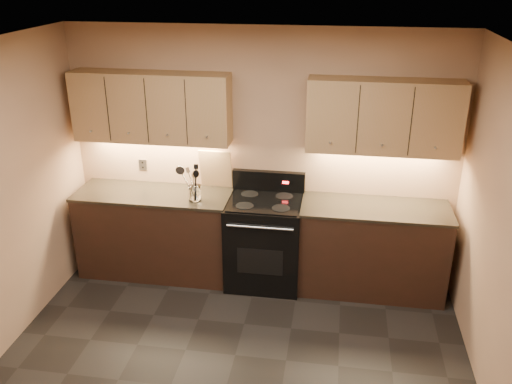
# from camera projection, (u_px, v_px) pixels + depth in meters

# --- Properties ---
(ceiling) EXTENTS (4.00, 4.00, 0.00)m
(ceiling) POSITION_uv_depth(u_px,v_px,m) (215.00, 60.00, 3.27)
(ceiling) COLOR silver
(ceiling) RESTS_ON wall_back
(wall_back) EXTENTS (4.00, 0.04, 2.60)m
(wall_back) POSITION_uv_depth(u_px,v_px,m) (262.00, 155.00, 5.60)
(wall_back) COLOR tan
(wall_back) RESTS_ON ground
(counter_left) EXTENTS (1.62, 0.62, 0.93)m
(counter_left) POSITION_uv_depth(u_px,v_px,m) (156.00, 232.00, 5.81)
(counter_left) COLOR black
(counter_left) RESTS_ON ground
(counter_right) EXTENTS (1.46, 0.62, 0.93)m
(counter_right) POSITION_uv_depth(u_px,v_px,m) (372.00, 249.00, 5.49)
(counter_right) COLOR black
(counter_right) RESTS_ON ground
(stove) EXTENTS (0.76, 0.68, 1.14)m
(stove) POSITION_uv_depth(u_px,v_px,m) (265.00, 240.00, 5.62)
(stove) COLOR black
(stove) RESTS_ON ground
(upper_cab_left) EXTENTS (1.60, 0.30, 0.70)m
(upper_cab_left) POSITION_uv_depth(u_px,v_px,m) (151.00, 107.00, 5.42)
(upper_cab_left) COLOR #A57952
(upper_cab_left) RESTS_ON wall_back
(upper_cab_right) EXTENTS (1.44, 0.30, 0.70)m
(upper_cab_right) POSITION_uv_depth(u_px,v_px,m) (383.00, 117.00, 5.10)
(upper_cab_right) COLOR #A57952
(upper_cab_right) RESTS_ON wall_back
(outlet_plate) EXTENTS (0.08, 0.01, 0.12)m
(outlet_plate) POSITION_uv_depth(u_px,v_px,m) (143.00, 165.00, 5.85)
(outlet_plate) COLOR #B2B5BA
(outlet_plate) RESTS_ON wall_back
(utensil_crock) EXTENTS (0.16, 0.16, 0.16)m
(utensil_crock) POSITION_uv_depth(u_px,v_px,m) (195.00, 193.00, 5.43)
(utensil_crock) COLOR white
(utensil_crock) RESTS_ON counter_left
(cutting_board) EXTENTS (0.34, 0.12, 0.43)m
(cutting_board) POSITION_uv_depth(u_px,v_px,m) (216.00, 169.00, 5.68)
(cutting_board) COLOR tan
(cutting_board) RESTS_ON counter_left
(wooden_spoon) EXTENTS (0.11, 0.09, 0.30)m
(wooden_spoon) POSITION_uv_depth(u_px,v_px,m) (191.00, 185.00, 5.40)
(wooden_spoon) COLOR tan
(wooden_spoon) RESTS_ON utensil_crock
(black_spoon) EXTENTS (0.11, 0.14, 0.35)m
(black_spoon) POSITION_uv_depth(u_px,v_px,m) (194.00, 183.00, 5.39)
(black_spoon) COLOR black
(black_spoon) RESTS_ON utensil_crock
(black_turner) EXTENTS (0.11, 0.18, 0.39)m
(black_turner) POSITION_uv_depth(u_px,v_px,m) (194.00, 183.00, 5.35)
(black_turner) COLOR black
(black_turner) RESTS_ON utensil_crock
(steel_spatula) EXTENTS (0.22, 0.18, 0.35)m
(steel_spatula) POSITION_uv_depth(u_px,v_px,m) (196.00, 183.00, 5.38)
(steel_spatula) COLOR silver
(steel_spatula) RESTS_ON utensil_crock
(steel_skimmer) EXTENTS (0.24, 0.14, 0.38)m
(steel_skimmer) POSITION_uv_depth(u_px,v_px,m) (196.00, 182.00, 5.36)
(steel_skimmer) COLOR silver
(steel_skimmer) RESTS_ON utensil_crock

